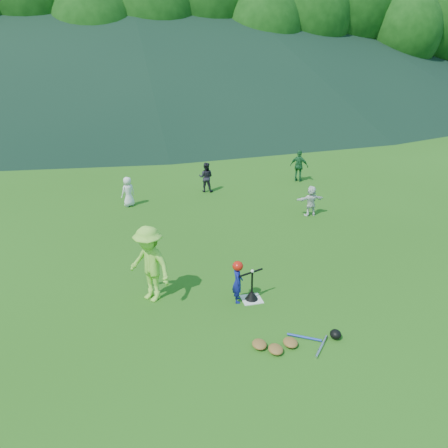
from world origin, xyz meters
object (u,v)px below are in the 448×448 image
object	(u,v)px
batter_child	(238,282)
fielder_b	(206,177)
home_plate	(252,299)
fielder_d	(311,201)
adult_coach	(149,264)
fielder_c	(299,166)
batting_tee	(252,295)
equipment_pile	(291,343)
fielder_a	(128,192)

from	to	relation	value
batter_child	fielder_b	xyz separation A→B (m)	(1.10, 8.23, 0.11)
home_plate	fielder_d	xyz separation A→B (m)	(3.65, 4.70, 0.52)
fielder_b	adult_coach	bearing A→B (deg)	91.65
home_plate	batter_child	xyz separation A→B (m)	(-0.33, 0.03, 0.48)
fielder_c	fielder_d	xyz separation A→B (m)	(-1.31, -3.99, -0.14)
fielder_b	batting_tee	distance (m)	8.31
fielder_b	fielder_c	xyz separation A→B (m)	(4.19, 0.42, 0.08)
fielder_b	batting_tee	bearing A→B (deg)	107.61
fielder_c	batting_tee	xyz separation A→B (m)	(-4.95, -8.69, -0.54)
fielder_c	fielder_d	size ratio (longest dim) A/B	1.27
adult_coach	fielder_d	size ratio (longest dim) A/B	1.69
fielder_b	batter_child	bearing A→B (deg)	105.32
home_plate	equipment_pile	distance (m)	1.80
fielder_c	home_plate	bearing A→B (deg)	99.95
home_plate	fielder_c	world-z (taller)	fielder_c
adult_coach	fielder_c	bearing A→B (deg)	99.71
adult_coach	batter_child	bearing A→B (deg)	33.99
batter_child	fielder_c	xyz separation A→B (m)	(5.29, 8.66, 0.19)
batting_tee	equipment_pile	bearing A→B (deg)	-83.13
fielder_b	batting_tee	xyz separation A→B (m)	(-0.76, -8.26, -0.47)
fielder_a	batting_tee	world-z (taller)	fielder_a
batting_tee	equipment_pile	world-z (taller)	batting_tee
fielder_b	fielder_c	distance (m)	4.21
fielder_c	fielder_d	bearing A→B (deg)	111.49
adult_coach	fielder_c	distance (m)	10.79
batting_tee	home_plate	bearing A→B (deg)	0.00
fielder_b	fielder_a	bearing A→B (deg)	40.55
adult_coach	fielder_c	world-z (taller)	adult_coach
fielder_a	equipment_pile	bearing A→B (deg)	75.80
fielder_a	equipment_pile	xyz separation A→B (m)	(2.56, -9.06, -0.48)
adult_coach	fielder_b	world-z (taller)	adult_coach
batting_tee	adult_coach	bearing A→B (deg)	164.38
fielder_a	home_plate	bearing A→B (deg)	77.88
fielder_d	equipment_pile	world-z (taller)	fielder_d
fielder_a	batting_tee	xyz separation A→B (m)	(2.34, -7.28, -0.42)
adult_coach	fielder_a	xyz separation A→B (m)	(-0.13, 6.66, -0.35)
home_plate	fielder_b	bearing A→B (deg)	84.71
fielder_a	fielder_d	world-z (taller)	fielder_a
fielder_d	adult_coach	bearing A→B (deg)	34.49
home_plate	batting_tee	distance (m)	0.12
home_plate	fielder_a	bearing A→B (deg)	107.83
fielder_a	fielder_b	distance (m)	3.26
fielder_b	fielder_d	world-z (taller)	fielder_b
fielder_a	equipment_pile	world-z (taller)	fielder_a
fielder_c	fielder_d	distance (m)	4.20
batter_child	fielder_d	xyz separation A→B (m)	(3.98, 4.67, 0.04)
fielder_b	equipment_pile	distance (m)	10.08
batter_child	batting_tee	xyz separation A→B (m)	(0.33, -0.03, -0.36)
home_plate	batter_child	size ratio (longest dim) A/B	0.46
adult_coach	fielder_b	xyz separation A→B (m)	(2.97, 7.65, -0.30)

